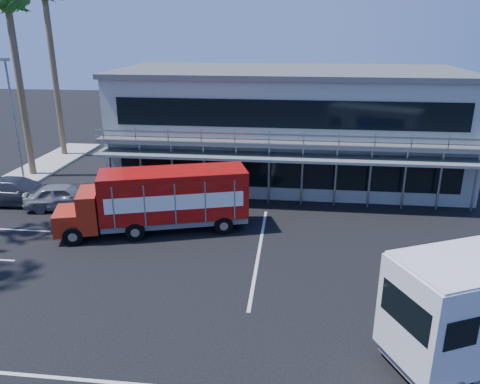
# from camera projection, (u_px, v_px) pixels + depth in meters

# --- Properties ---
(ground) EXTENTS (120.00, 120.00, 0.00)m
(ground) POSITION_uv_depth(u_px,v_px,m) (205.00, 282.00, 19.09)
(ground) COLOR black
(ground) RESTS_ON ground
(building) EXTENTS (22.40, 12.00, 7.30)m
(building) POSITION_uv_depth(u_px,v_px,m) (288.00, 124.00, 31.56)
(building) COLOR #9EA295
(building) RESTS_ON ground
(palm_e) EXTENTS (2.80, 2.80, 12.25)m
(palm_e) POSITION_uv_depth(u_px,v_px,m) (9.00, 15.00, 29.40)
(palm_e) COLOR brown
(palm_e) RESTS_ON ground
(palm_f) EXTENTS (2.80, 2.80, 13.25)m
(palm_f) POSITION_uv_depth(u_px,v_px,m) (45.00, 4.00, 34.31)
(palm_f) COLOR brown
(palm_f) RESTS_ON ground
(light_pole_far) EXTENTS (0.50, 0.25, 8.09)m
(light_pole_far) POSITION_uv_depth(u_px,v_px,m) (14.00, 117.00, 29.48)
(light_pole_far) COLOR gray
(light_pole_far) RESTS_ON ground
(red_truck) EXTENTS (9.60, 4.80, 3.16)m
(red_truck) POSITION_uv_depth(u_px,v_px,m) (161.00, 199.00, 23.37)
(red_truck) COLOR #AB210D
(red_truck) RESTS_ON ground
(parked_car_d) EXTENTS (5.49, 2.54, 1.55)m
(parked_car_d) POSITION_uv_depth(u_px,v_px,m) (18.00, 191.00, 27.33)
(parked_car_d) COLOR #2A2C38
(parked_car_d) RESTS_ON ground
(parked_car_e) EXTENTS (4.59, 2.65, 1.47)m
(parked_car_e) POSITION_uv_depth(u_px,v_px,m) (64.00, 196.00, 26.64)
(parked_car_e) COLOR gray
(parked_car_e) RESTS_ON ground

